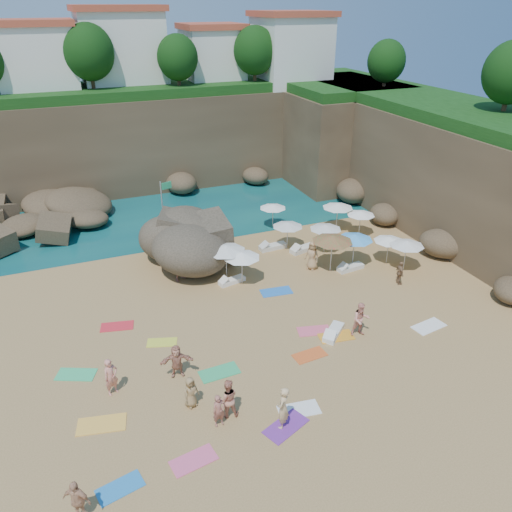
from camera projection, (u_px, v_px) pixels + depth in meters
name	position (u px, v px, depth m)	size (l,w,h in m)	color
ground	(243.00, 319.00, 26.84)	(120.00, 120.00, 0.00)	tan
seawater	(140.00, 166.00, 51.58)	(120.00, 120.00, 0.00)	#0C4751
cliff_back	(167.00, 137.00, 46.30)	(44.00, 8.00, 8.00)	brown
cliff_right	(438.00, 167.00, 37.96)	(8.00, 30.00, 8.00)	brown
cliff_corner	(335.00, 134.00, 47.19)	(10.00, 12.00, 8.00)	brown
rock_promontory	(24.00, 236.00, 36.35)	(12.00, 7.00, 2.00)	brown
clifftop_buildings	(169.00, 52.00, 43.98)	(28.48, 9.48, 7.00)	white
clifftop_trees	(210.00, 58.00, 39.40)	(35.60, 23.82, 4.40)	#11380F
rock_outcrop	(172.00, 255.00, 33.58)	(8.01, 6.01, 3.20)	brown
flag_pole	(164.00, 202.00, 34.72)	(0.83, 0.28, 4.30)	silver
parasol_0	(193.00, 218.00, 33.97)	(2.41, 2.41, 2.28)	silver
parasol_1	(273.00, 206.00, 36.90)	(1.98, 1.98, 1.87)	silver
parasol_2	(288.00, 224.00, 33.67)	(2.07, 2.07, 1.96)	silver
parasol_3	(338.00, 206.00, 36.37)	(2.25, 2.25, 2.13)	silver
parasol_4	(326.00, 227.00, 33.18)	(2.13, 2.13, 2.02)	silver
parasol_5	(242.00, 255.00, 29.38)	(2.20, 2.20, 2.08)	silver
parasol_6	(332.00, 238.00, 30.69)	(2.56, 2.56, 2.42)	silver
parasol_7	(361.00, 213.00, 35.63)	(2.02, 2.02, 1.91)	silver
parasol_8	(407.00, 243.00, 30.93)	(2.15, 2.15, 2.03)	silver
parasol_9	(226.00, 248.00, 29.80)	(2.41, 2.41, 2.28)	silver
parasol_10	(355.00, 237.00, 31.42)	(2.30, 2.30, 2.18)	silver
parasol_11	(389.00, 239.00, 31.81)	(1.98, 1.98, 1.87)	silver
lounger_0	(232.00, 281.00, 30.23)	(1.65, 0.55, 0.26)	white
lounger_1	(303.00, 249.00, 34.08)	(1.92, 0.64, 0.30)	silver
lounger_2	(350.00, 268.00, 31.70)	(1.78, 0.59, 0.28)	silver
lounger_3	(214.00, 267.00, 31.86)	(1.64, 0.55, 0.26)	silver
lounger_4	(273.00, 247.00, 34.37)	(1.94, 0.65, 0.30)	silver
lounger_5	(334.00, 332.00, 25.50)	(1.78, 0.59, 0.28)	white
towel_0	(120.00, 488.00, 17.51)	(1.61, 0.81, 0.03)	#257ECA
towel_1	(194.00, 460.00, 18.56)	(1.71, 0.86, 0.03)	#EC5B87
towel_2	(310.00, 355.00, 24.07)	(1.63, 0.81, 0.03)	orange
towel_3	(219.00, 372.00, 22.95)	(1.83, 0.91, 0.03)	#32B169
towel_4	(102.00, 424.00, 20.13)	(1.93, 0.97, 0.03)	#FFB843
towel_5	(299.00, 410.00, 20.85)	(1.74, 0.87, 0.03)	white
towel_6	(286.00, 426.00, 20.04)	(1.88, 0.94, 0.03)	#742E98
towel_7	(117.00, 326.00, 26.20)	(1.69, 0.84, 0.03)	red
towel_8	(276.00, 292.00, 29.32)	(1.83, 0.92, 0.03)	blue
towel_9	(314.00, 331.00, 25.85)	(1.71, 0.86, 0.03)	#ED5C76
towel_10	(336.00, 337.00, 25.40)	(1.77, 0.89, 0.03)	orange
towel_11	(76.00, 374.00, 22.82)	(1.76, 0.88, 0.03)	#36C075
towel_12	(162.00, 342.00, 24.97)	(1.48, 0.74, 0.03)	yellow
towel_13	(429.00, 326.00, 26.20)	(1.82, 0.91, 0.03)	white
person_stand_0	(111.00, 377.00, 21.37)	(0.65, 0.43, 1.78)	#DF8875
person_stand_1	(228.00, 398.00, 20.21)	(0.87, 0.68, 1.79)	tan
person_stand_2	(157.00, 238.00, 34.15)	(1.02, 0.42, 1.58)	tan
person_stand_3	(400.00, 273.00, 29.81)	(0.89, 0.37, 1.52)	#8F6947
person_stand_4	(312.00, 255.00, 31.45)	(0.92, 0.50, 1.89)	tan
person_stand_5	(179.00, 266.00, 30.24)	(1.73, 0.50, 1.86)	tan
person_stand_6	(283.00, 408.00, 19.64)	(0.71, 0.46, 1.94)	#E5BC82
person_lie_2	(192.00, 402.00, 20.99)	(0.71, 1.45, 0.39)	#9D7D4E
person_lie_3	(178.00, 372.00, 22.69)	(1.50, 1.61, 0.43)	tan
person_lie_4	(219.00, 422.00, 20.05)	(0.53, 1.46, 0.35)	#A16050
person_lie_5	(360.00, 329.00, 25.38)	(0.90, 1.85, 0.70)	#EB9985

